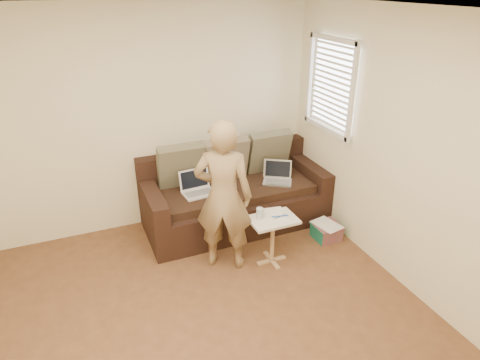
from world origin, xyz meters
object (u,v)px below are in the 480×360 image
at_px(drinking_glass, 260,213).
at_px(laptop_silver, 277,183).
at_px(laptop_white, 199,194).
at_px(person, 223,197).
at_px(sofa, 236,193).
at_px(side_table, 272,240).
at_px(striped_box, 326,231).

bearing_deg(drinking_glass, laptop_silver, 51.03).
xyz_separation_m(laptop_white, person, (0.05, -0.68, 0.29)).
distance_m(sofa, person, 0.93).
height_order(sofa, side_table, sofa).
distance_m(laptop_silver, drinking_glass, 0.92).
relative_size(laptop_white, person, 0.23).
xyz_separation_m(sofa, striped_box, (0.85, -0.74, -0.33)).
bearing_deg(person, striped_box, -151.79).
bearing_deg(striped_box, sofa, 138.95).
xyz_separation_m(laptop_white, side_table, (0.53, -0.85, -0.25)).
relative_size(sofa, drinking_glass, 18.33).
bearing_deg(laptop_silver, side_table, -87.92).
relative_size(person, drinking_glass, 13.51).
xyz_separation_m(side_table, drinking_glass, (-0.13, 0.06, 0.33)).
xyz_separation_m(person, side_table, (0.48, -0.17, -0.54)).
xyz_separation_m(person, drinking_glass, (0.35, -0.11, -0.21)).
bearing_deg(sofa, drinking_glass, -95.09).
height_order(laptop_silver, drinking_glass, drinking_glass).
relative_size(laptop_silver, person, 0.21).
bearing_deg(sofa, striped_box, -41.05).
xyz_separation_m(sofa, side_table, (0.05, -0.89, -0.16)).
bearing_deg(person, laptop_silver, -118.23).
distance_m(sofa, laptop_silver, 0.53).
bearing_deg(drinking_glass, sofa, 84.91).
bearing_deg(sofa, laptop_white, -175.09).
bearing_deg(laptop_white, sofa, 0.03).
distance_m(laptop_white, striped_box, 1.55).
xyz_separation_m(laptop_silver, person, (-0.93, -0.60, 0.29)).
relative_size(sofa, side_table, 4.09).
bearing_deg(side_table, person, 160.57).
relative_size(laptop_silver, drinking_glass, 2.88).
xyz_separation_m(person, striped_box, (1.28, -0.02, -0.72)).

